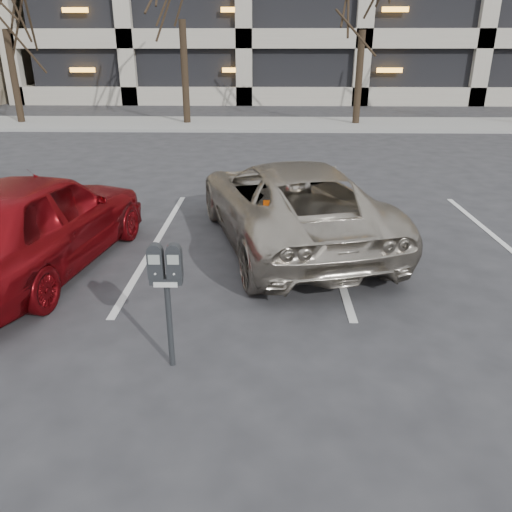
% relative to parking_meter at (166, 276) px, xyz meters
% --- Properties ---
extents(ground, '(140.00, 140.00, 0.00)m').
position_rel_parking_meter_xyz_m(ground, '(0.52, 1.15, -0.96)').
color(ground, '#28282B').
rests_on(ground, ground).
extents(sidewalk, '(80.00, 4.00, 0.12)m').
position_rel_parking_meter_xyz_m(sidewalk, '(0.52, 17.15, -0.90)').
color(sidewalk, gray).
rests_on(sidewalk, ground).
extents(stall_lines, '(16.90, 5.20, 0.00)m').
position_rel_parking_meter_xyz_m(stall_lines, '(-0.88, 3.45, -0.95)').
color(stall_lines, silver).
rests_on(stall_lines, ground).
extents(parking_meter, '(0.32, 0.13, 1.25)m').
position_rel_parking_meter_xyz_m(parking_meter, '(0.00, 0.00, 0.00)').
color(parking_meter, black).
rests_on(parking_meter, ground).
extents(suv_silver, '(3.34, 5.16, 1.33)m').
position_rel_parking_meter_xyz_m(suv_silver, '(1.26, 3.48, -0.30)').
color(suv_silver, '#ACA393').
rests_on(suv_silver, ground).
extents(car_red, '(2.27, 4.40, 1.43)m').
position_rel_parking_meter_xyz_m(car_red, '(-2.27, 2.25, -0.24)').
color(car_red, maroon).
rests_on(car_red, ground).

